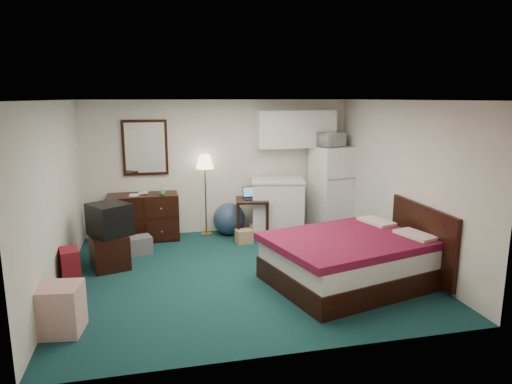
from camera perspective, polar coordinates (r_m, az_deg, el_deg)
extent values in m
cube|color=black|center=(6.84, -1.62, -10.02)|extent=(5.00, 4.50, 0.01)
cube|color=silver|center=(6.36, -1.75, 11.41)|extent=(5.00, 4.50, 0.01)
cube|color=silver|center=(8.67, -4.60, 3.16)|extent=(5.00, 0.01, 2.50)
cube|color=silver|center=(4.36, 4.14, -5.40)|extent=(5.00, 0.01, 2.50)
cube|color=silver|center=(6.49, -23.88, -0.71)|extent=(0.01, 4.50, 2.50)
cube|color=silver|center=(7.38, 17.72, 1.14)|extent=(0.01, 4.50, 2.50)
sphere|color=navy|center=(8.60, -3.37, -3.36)|extent=(0.70, 0.70, 0.60)
imported|color=white|center=(8.75, 9.40, 6.68)|extent=(0.55, 0.46, 0.33)
imported|color=tan|center=(8.29, -15.57, 0.29)|extent=(0.17, 0.03, 0.23)
imported|color=tan|center=(8.47, -14.52, 0.59)|extent=(0.17, 0.03, 0.23)
imported|color=#559F4E|center=(8.24, -11.66, 0.00)|extent=(0.13, 0.12, 0.11)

